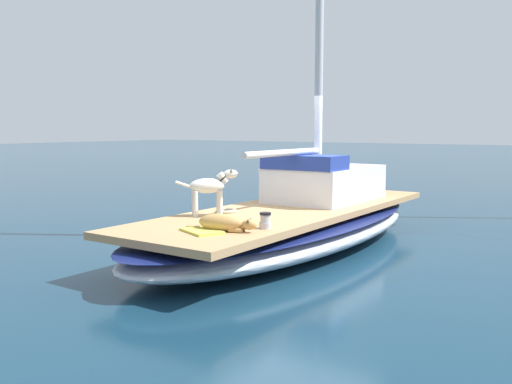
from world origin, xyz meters
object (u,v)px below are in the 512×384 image
Objects in this scene: dog_white at (210,187)px; sailboat_main at (291,227)px; dog_tan at (224,223)px; deck_towel at (202,231)px; deck_winch at (265,221)px; coiled_rope at (226,211)px.

sailboat_main is at bearing 68.91° from dog_white.
dog_tan reaches higher than deck_towel.
sailboat_main is at bearing 94.75° from deck_towel.
dog_white is 1.36m from deck_winch.
coiled_rope is at bearing 126.77° from dog_tan.
deck_towel is at bearing -55.36° from dog_white.
dog_tan reaches higher than coiled_rope.
deck_winch is 0.84m from deck_towel.
sailboat_main is at bearing 60.30° from coiled_rope.
coiled_rope is at bearing 117.37° from deck_towel.
coiled_rope is at bearing -119.70° from sailboat_main.
deck_winch is at bearing -18.54° from dog_white.
deck_winch is 1.53m from coiled_rope.
dog_white is 0.57m from coiled_rope.
dog_tan is 2.88× the size of coiled_rope.
dog_white is 2.34× the size of coiled_rope.
sailboat_main is 1.68m from dog_white.
sailboat_main is 34.48× the size of deck_winch.
deck_winch reaches higher than sailboat_main.
dog_white reaches higher than sailboat_main.
dog_white is 1.38m from deck_towel.
deck_towel is (0.77, -1.49, -0.01)m from coiled_rope.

